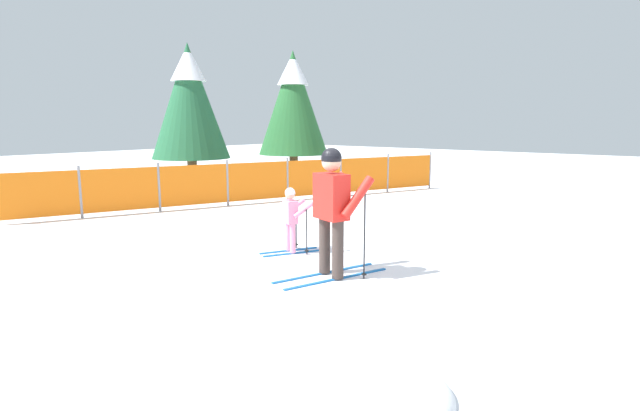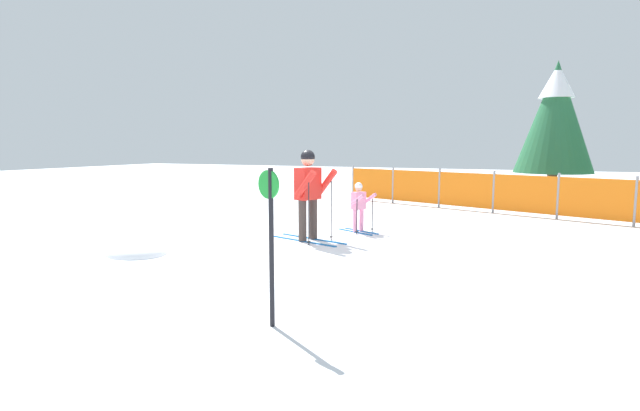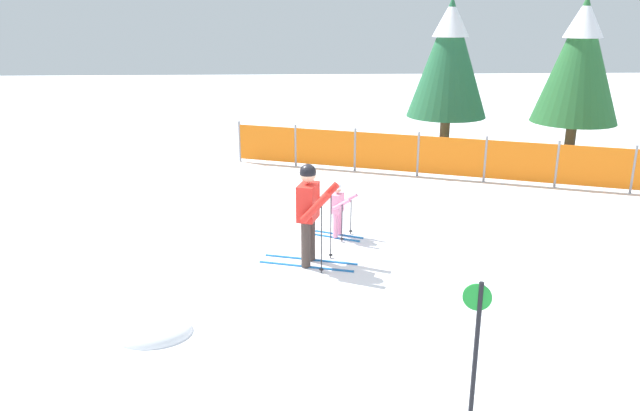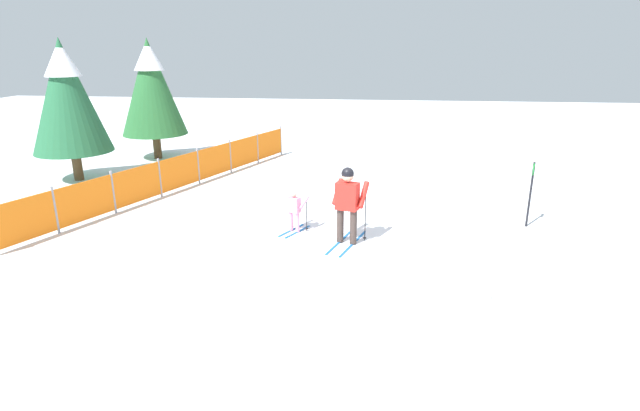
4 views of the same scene
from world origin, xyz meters
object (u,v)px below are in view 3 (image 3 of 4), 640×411
conifer_far (449,56)px  skier_adult (309,206)px  conifer_near (580,58)px  trail_marker (476,339)px  skier_child (338,206)px  safety_fence (451,157)px

conifer_far → skier_adult: bearing=-116.1°
conifer_near → trail_marker: size_ratio=2.80×
skier_adult → conifer_far: (4.34, 8.88, 1.69)m
trail_marker → skier_adult: bearing=109.9°
skier_child → trail_marker: 5.54m
conifer_near → trail_marker: bearing=-117.5°
conifer_near → conifer_far: bearing=160.8°
skier_child → trail_marker: (0.96, -5.44, 0.37)m
conifer_far → trail_marker: bearing=-102.2°
conifer_far → skier_child: bearing=-116.3°
trail_marker → conifer_near: bearing=62.5°
skier_child → safety_fence: 4.99m
conifer_near → skier_adult: bearing=-135.0°
skier_adult → trail_marker: bearing=-52.9°
skier_adult → skier_child: size_ratio=1.65×
skier_child → safety_fence: (3.06, 3.95, -0.04)m
conifer_far → trail_marker: 13.49m
skier_child → conifer_near: (7.14, 6.46, 2.12)m
skier_adult → conifer_far: size_ratio=0.39×
safety_fence → skier_child: bearing=-127.8°
safety_fence → conifer_near: size_ratio=2.44×
skier_adult → skier_child: (0.56, 1.25, -0.41)m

